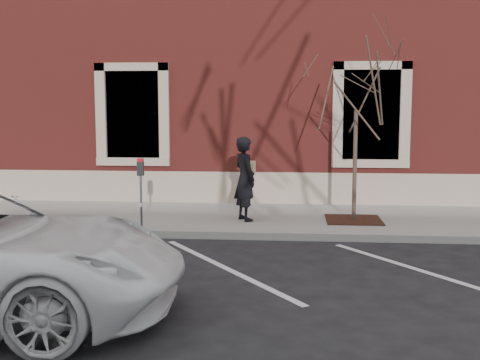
{
  "coord_description": "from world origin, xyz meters",
  "views": [
    {
      "loc": [
        1.06,
        -11.64,
        2.6
      ],
      "look_at": [
        0.0,
        0.6,
        1.1
      ],
      "focal_mm": 45.0,
      "sensor_mm": 36.0,
      "label": 1
    }
  ],
  "objects": [
    {
      "name": "ground",
      "position": [
        0.0,
        0.0,
        0.0
      ],
      "size": [
        120.0,
        120.0,
        0.0
      ],
      "primitive_type": "plane",
      "color": "#28282B",
      "rests_on": "ground"
    },
    {
      "name": "sidewalk_near",
      "position": [
        0.0,
        1.75,
        0.07
      ],
      "size": [
        40.0,
        3.5,
        0.15
      ],
      "primitive_type": "cube",
      "color": "#A4A49A",
      "rests_on": "ground"
    },
    {
      "name": "building_civic",
      "position": [
        0.0,
        7.74,
        4.0
      ],
      "size": [
        40.0,
        8.62,
        8.0
      ],
      "color": "maroon",
      "rests_on": "ground"
    },
    {
      "name": "sapling",
      "position": [
        2.41,
        1.36,
        3.17
      ],
      "size": [
        2.59,
        2.59,
        4.31
      ],
      "color": "#423028",
      "rests_on": "sidewalk_near"
    },
    {
      "name": "parking_meter",
      "position": [
        -1.96,
        0.13,
        1.14
      ],
      "size": [
        0.13,
        0.1,
        1.42
      ],
      "rotation": [
        0.0,
        0.0,
        -0.04
      ],
      "color": "#595B60",
      "rests_on": "sidewalk_near"
    },
    {
      "name": "curb_near",
      "position": [
        0.0,
        -0.05,
        0.07
      ],
      "size": [
        40.0,
        0.12,
        0.15
      ],
      "primitive_type": "cube",
      "color": "#9E9E99",
      "rests_on": "ground"
    },
    {
      "name": "parking_stripes",
      "position": [
        0.0,
        -2.2,
        0.0
      ],
      "size": [
        28.0,
        4.4,
        0.01
      ],
      "primitive_type": null,
      "color": "silver",
      "rests_on": "ground"
    },
    {
      "name": "tree_grate",
      "position": [
        2.41,
        1.36,
        0.16
      ],
      "size": [
        1.18,
        1.18,
        0.03
      ],
      "primitive_type": "cube",
      "color": "#391912",
      "rests_on": "sidewalk_near"
    },
    {
      "name": "man",
      "position": [
        0.05,
        1.17,
        1.06
      ],
      "size": [
        0.71,
        0.79,
        1.81
      ],
      "primitive_type": "imported",
      "rotation": [
        0.0,
        0.0,
        2.12
      ],
      "color": "black",
      "rests_on": "sidewalk_near"
    }
  ]
}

